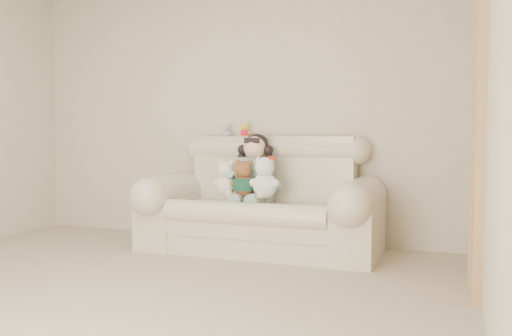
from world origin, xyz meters
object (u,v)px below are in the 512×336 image
object	(u,v)px
white_cat	(265,173)
sofa	(260,194)
seated_child	(255,168)
cream_teddy	(226,175)
brown_teddy	(244,175)

from	to	relation	value
white_cat	sofa	bearing A→B (deg)	102.49
seated_child	cream_teddy	bearing A→B (deg)	-139.82
sofa	seated_child	bearing A→B (deg)	134.29
seated_child	white_cat	distance (m)	0.28
brown_teddy	white_cat	size ratio (longest dim) A/B	0.89
sofa	brown_teddy	xyz separation A→B (m)	(-0.10, -0.12, 0.18)
cream_teddy	brown_teddy	bearing A→B (deg)	-12.44
sofa	seated_child	world-z (taller)	seated_child
seated_child	cream_teddy	size ratio (longest dim) A/B	1.75
seated_child	cream_teddy	xyz separation A→B (m)	(-0.21, -0.18, -0.06)
seated_child	white_cat	size ratio (longest dim) A/B	1.51
seated_child	brown_teddy	size ratio (longest dim) A/B	1.69
cream_teddy	sofa	bearing A→B (deg)	13.70
brown_teddy	cream_teddy	world-z (taller)	brown_teddy
brown_teddy	cream_teddy	bearing A→B (deg)	155.83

